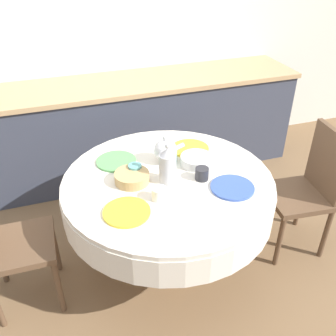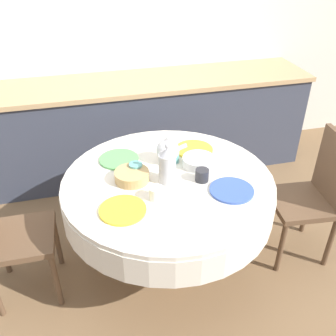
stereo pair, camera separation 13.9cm
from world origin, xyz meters
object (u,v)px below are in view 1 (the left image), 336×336
object	(u,v)px
chair_left	(308,186)
chair_right	(3,239)
teapot	(166,150)
coffee_carafe	(168,166)

from	to	relation	value
chair_left	chair_right	distance (m)	1.99
chair_right	chair_left	bearing A→B (deg)	87.65
chair_left	teapot	size ratio (longest dim) A/B	4.53
coffee_carafe	chair_right	bearing A→B (deg)	177.58
chair_left	chair_right	world-z (taller)	same
chair_left	chair_right	bearing A→B (deg)	92.35
chair_right	teapot	world-z (taller)	chair_right
chair_left	coffee_carafe	xyz separation A→B (m)	(-1.00, 0.08, 0.32)
coffee_carafe	teapot	distance (m)	0.23
coffee_carafe	teapot	size ratio (longest dim) A/B	1.26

